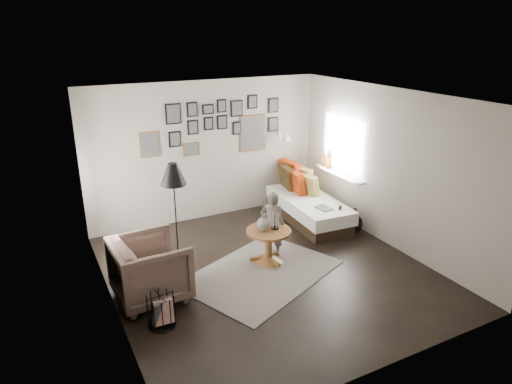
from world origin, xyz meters
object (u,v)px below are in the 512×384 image
vase (264,221)px  daybed (306,204)px  child (272,224)px  pedestal_table (269,247)px  demijohn_small (354,224)px  demijohn_large (339,223)px  armchair (150,269)px  magazine_basket (161,311)px  floor_lamp (173,178)px

vase → daybed: size_ratio=0.24×
vase → child: bearing=32.2°
pedestal_table → demijohn_small: (1.86, 0.22, -0.07)m
pedestal_table → daybed: (1.46, 1.17, 0.06)m
daybed → child: child is taller
demijohn_large → vase: bearing=-169.3°
armchair → magazine_basket: size_ratio=2.26×
magazine_basket → demijohn_small: demijohn_small is taller
floor_lamp → demijohn_large: (2.90, -0.25, -1.20)m
vase → floor_lamp: 1.50m
magazine_basket → daybed: bearing=30.2°
vase → demijohn_large: size_ratio=0.95×
vase → daybed: (1.54, 1.15, -0.39)m
armchair → daybed: bearing=-71.6°
vase → demijohn_large: bearing=10.7°
vase → daybed: 1.96m
pedestal_table → vase: vase is taller
magazine_basket → child: 2.36m
floor_lamp → magazine_basket: 1.97m
vase → armchair: vase is taller
daybed → demijohn_large: bearing=-75.2°
daybed → armchair: daybed is taller
floor_lamp → demijohn_small: bearing=-6.7°
pedestal_table → demijohn_large: size_ratio=1.33×
floor_lamp → child: (1.44, -0.42, -0.86)m
vase → floor_lamp: size_ratio=0.30×
daybed → floor_lamp: (-2.73, -0.58, 1.10)m
vase → magazine_basket: size_ratio=1.18×
pedestal_table → child: size_ratio=0.64×
magazine_basket → child: child is taller
daybed → demijohn_large: size_ratio=3.99×
magazine_basket → armchair: bearing=84.4°
armchair → child: size_ratio=0.87×
vase → child: (0.24, 0.15, -0.16)m
floor_lamp → demijohn_large: floor_lamp is taller
pedestal_table → daybed: 1.87m
pedestal_table → armchair: armchair is taller
floor_lamp → magazine_basket: floor_lamp is taller
pedestal_table → demijohn_small: pedestal_table is taller
demijohn_small → child: size_ratio=0.44×
daybed → magazine_basket: size_ratio=4.95×
pedestal_table → child: child is taller
vase → demijohn_large: vase is taller
pedestal_table → floor_lamp: (-1.27, 0.59, 1.15)m
demijohn_small → child: (-1.70, -0.05, 0.36)m
floor_lamp → magazine_basket: (-0.68, -1.40, -1.20)m
daybed → demijohn_large: daybed is taller
vase → pedestal_table: bearing=-14.0°
magazine_basket → demijohn_small: bearing=15.2°
armchair → floor_lamp: floor_lamp is taller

